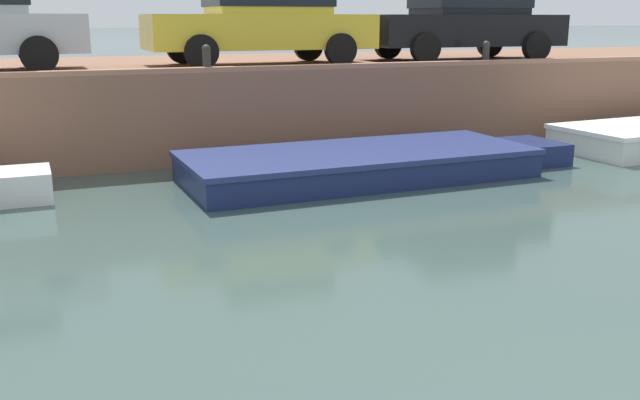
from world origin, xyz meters
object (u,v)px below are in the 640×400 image
boat_moored_central_navy (373,163)px  mooring_bollard_east (486,51)px  car_right_inner_black (464,19)px  car_centre_yellow (262,19)px  mooring_bollard_mid (207,57)px

boat_moored_central_navy → mooring_bollard_east: mooring_bollard_east is taller
car_right_inner_black → mooring_bollard_east: (-0.38, -1.41, -0.61)m
car_right_inner_black → mooring_bollard_east: size_ratio=9.53×
car_right_inner_black → mooring_bollard_east: car_right_inner_black is taller
boat_moored_central_navy → mooring_bollard_east: size_ratio=14.66×
boat_moored_central_navy → car_centre_yellow: car_centre_yellow is taller
car_centre_yellow → car_right_inner_black: 4.49m
car_centre_yellow → mooring_bollard_east: car_centre_yellow is taller
mooring_bollard_mid → car_centre_yellow: bearing=44.6°
mooring_bollard_mid → car_right_inner_black: bearing=13.4°
car_centre_yellow → car_right_inner_black: (4.49, -0.00, 0.00)m
car_centre_yellow → car_right_inner_black: same height
mooring_bollard_mid → mooring_bollard_east: same height
car_centre_yellow → mooring_bollard_mid: bearing=-135.4°
car_right_inner_black → mooring_bollard_east: bearing=-105.1°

